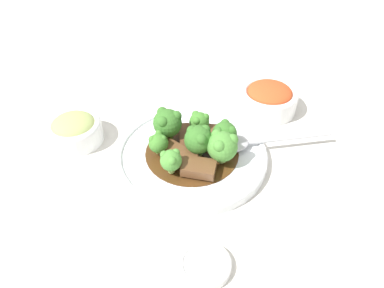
% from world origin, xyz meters
% --- Properties ---
extents(ground_plane, '(4.00, 4.00, 0.00)m').
position_xyz_m(ground_plane, '(0.00, 0.00, 0.00)').
color(ground_plane, silver).
extents(main_plate, '(0.26, 0.26, 0.02)m').
position_xyz_m(main_plate, '(0.00, 0.00, 0.01)').
color(main_plate, white).
rests_on(main_plate, ground_plane).
extents(beef_strip_0, '(0.06, 0.05, 0.02)m').
position_xyz_m(beef_strip_0, '(0.04, 0.03, 0.03)').
color(beef_strip_0, brown).
rests_on(beef_strip_0, main_plate).
extents(beef_strip_1, '(0.07, 0.07, 0.01)m').
position_xyz_m(beef_strip_1, '(-0.03, -0.01, 0.03)').
color(beef_strip_1, brown).
rests_on(beef_strip_1, main_plate).
extents(beef_strip_2, '(0.03, 0.07, 0.01)m').
position_xyz_m(beef_strip_2, '(-0.01, 0.03, 0.02)').
color(beef_strip_2, '#56331E').
rests_on(beef_strip_2, main_plate).
extents(beef_strip_3, '(0.06, 0.05, 0.02)m').
position_xyz_m(beef_strip_3, '(0.01, -0.05, 0.03)').
color(beef_strip_3, brown).
rests_on(beef_strip_3, main_plate).
extents(broccoli_floret_0, '(0.04, 0.04, 0.04)m').
position_xyz_m(broccoli_floret_0, '(0.02, 0.05, 0.04)').
color(broccoli_floret_0, '#8EB756').
rests_on(broccoli_floret_0, main_plate).
extents(broccoli_floret_1, '(0.03, 0.03, 0.04)m').
position_xyz_m(broccoli_floret_1, '(-0.04, -0.05, 0.04)').
color(broccoli_floret_1, '#8EB756').
rests_on(broccoli_floret_1, main_plate).
extents(broccoli_floret_2, '(0.03, 0.03, 0.04)m').
position_xyz_m(broccoli_floret_2, '(-0.06, 0.00, 0.04)').
color(broccoli_floret_2, '#8EB756').
rests_on(broccoli_floret_2, main_plate).
extents(broccoli_floret_3, '(0.05, 0.05, 0.06)m').
position_xyz_m(broccoli_floret_3, '(0.05, -0.03, 0.05)').
color(broccoli_floret_3, '#7FA84C').
rests_on(broccoli_floret_3, main_plate).
extents(broccoli_floret_4, '(0.05, 0.05, 0.05)m').
position_xyz_m(broccoli_floret_4, '(0.01, -0.01, 0.05)').
color(broccoli_floret_4, '#8EB756').
rests_on(broccoli_floret_4, main_plate).
extents(broccoli_floret_5, '(0.04, 0.04, 0.05)m').
position_xyz_m(broccoli_floret_5, '(0.06, 0.01, 0.05)').
color(broccoli_floret_5, '#7FA84C').
rests_on(broccoli_floret_5, main_plate).
extents(broccoli_floret_6, '(0.05, 0.05, 0.06)m').
position_xyz_m(broccoli_floret_6, '(-0.04, 0.04, 0.05)').
color(broccoli_floret_6, '#8EB756').
rests_on(broccoli_floret_6, main_plate).
extents(serving_spoon, '(0.22, 0.05, 0.01)m').
position_xyz_m(serving_spoon, '(0.08, 0.01, 0.03)').
color(serving_spoon, '#B7B7BC').
rests_on(serving_spoon, main_plate).
extents(side_bowl_kimchi, '(0.11, 0.11, 0.06)m').
position_xyz_m(side_bowl_kimchi, '(0.16, 0.13, 0.03)').
color(side_bowl_kimchi, white).
rests_on(side_bowl_kimchi, ground_plane).
extents(side_bowl_appetizer, '(0.10, 0.10, 0.05)m').
position_xyz_m(side_bowl_appetizer, '(-0.21, 0.07, 0.03)').
color(side_bowl_appetizer, white).
rests_on(side_bowl_appetizer, ground_plane).
extents(sauce_dish, '(0.07, 0.07, 0.01)m').
position_xyz_m(sauce_dish, '(-0.00, -0.21, 0.01)').
color(sauce_dish, white).
rests_on(sauce_dish, ground_plane).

